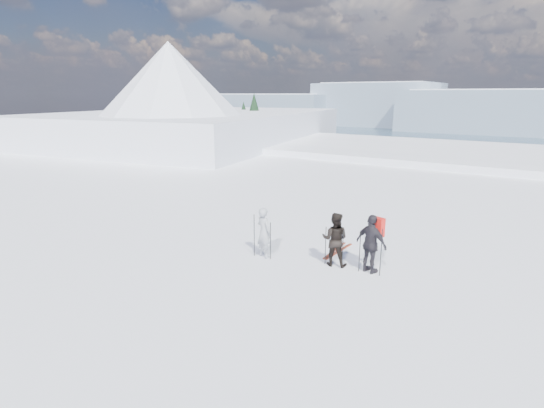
# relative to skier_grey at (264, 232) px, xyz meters

# --- Properties ---
(lake_basin) EXTENTS (820.00, 820.00, 71.62)m
(lake_basin) POSITION_rel_skier_grey_xyz_m (2.05, 26.79, -7.29)
(lake_basin) COLOR white
(lake_basin) RESTS_ON ground
(near_ridge) EXTENTS (31.37, 35.68, 25.62)m
(near_ridge) POSITION_rel_skier_grey_xyz_m (-24.51, 26.14, -4.27)
(near_ridge) COLOR white
(near_ridge) RESTS_ON ground
(skier_grey) EXTENTS (0.67, 0.54, 1.57)m
(skier_grey) POSITION_rel_skier_grey_xyz_m (0.00, 0.00, 0.00)
(skier_grey) COLOR #90949D
(skier_grey) RESTS_ON ground
(skier_dark) EXTENTS (0.90, 0.77, 1.61)m
(skier_dark) POSITION_rel_skier_grey_xyz_m (2.11, 0.57, 0.02)
(skier_dark) COLOR black
(skier_dark) RESTS_ON ground
(skier_pack) EXTENTS (1.07, 0.69, 1.69)m
(skier_pack) POSITION_rel_skier_grey_xyz_m (3.19, 0.62, 0.06)
(skier_pack) COLOR black
(skier_pack) RESTS_ON ground
(backpack) EXTENTS (0.40, 0.30, 0.53)m
(backpack) POSITION_rel_skier_grey_xyz_m (3.26, 0.86, 1.17)
(backpack) COLOR red
(backpack) RESTS_ON skier_pack
(ski_poles) EXTENTS (3.82, 0.68, 1.37)m
(ski_poles) POSITION_rel_skier_grey_xyz_m (1.78, 0.31, -0.16)
(ski_poles) COLOR black
(ski_poles) RESTS_ON ground
(skis_loose) EXTENTS (0.32, 1.70, 0.03)m
(skis_loose) POSITION_rel_skier_grey_xyz_m (1.72, 1.64, -0.77)
(skis_loose) COLOR black
(skis_loose) RESTS_ON ground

